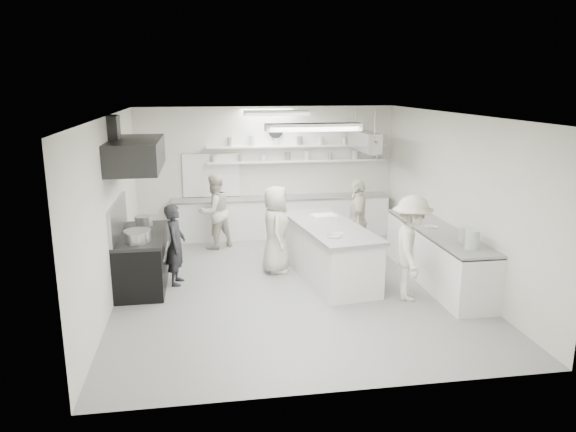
{
  "coord_description": "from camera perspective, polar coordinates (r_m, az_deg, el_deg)",
  "views": [
    {
      "loc": [
        -1.49,
        -9.01,
        3.52
      ],
      "look_at": [
        0.04,
        0.6,
        1.13
      ],
      "focal_mm": 33.81,
      "sensor_mm": 36.0,
      "label": 1
    }
  ],
  "objects": [
    {
      "name": "cook_stove",
      "position": [
        9.83,
        -11.74,
        -2.97
      ],
      "size": [
        0.41,
        0.57,
        1.46
      ],
      "primitive_type": "imported",
      "rotation": [
        0.0,
        0.0,
        1.44
      ],
      "color": "#26262A",
      "rests_on": "floor"
    },
    {
      "name": "wall_clock",
      "position": [
        12.63,
        -1.33,
        8.96
      ],
      "size": [
        0.32,
        0.05,
        0.32
      ],
      "primitive_type": "cylinder",
      "rotation": [
        1.57,
        0.0,
        0.0
      ],
      "color": "white",
      "rests_on": "wall_back"
    },
    {
      "name": "wall_left",
      "position": [
        9.35,
        -18.11,
        0.67
      ],
      "size": [
        0.04,
        7.0,
        3.0
      ],
      "primitive_type": "cube",
      "color": "silver",
      "rests_on": "floor"
    },
    {
      "name": "ceiling",
      "position": [
        9.14,
        0.36,
        10.63
      ],
      "size": [
        6.0,
        7.0,
        0.02
      ],
      "primitive_type": "cube",
      "color": "white",
      "rests_on": "wall_back"
    },
    {
      "name": "shelf_upper",
      "position": [
        12.65,
        1.0,
        7.38
      ],
      "size": [
        4.2,
        0.26,
        0.04
      ],
      "primitive_type": "cube",
      "color": "white",
      "rests_on": "wall_back"
    },
    {
      "name": "cook_right",
      "position": [
        9.14,
        12.81,
        -3.31
      ],
      "size": [
        0.96,
        1.28,
        1.76
      ],
      "primitive_type": "imported",
      "rotation": [
        0.0,
        0.0,
        1.27
      ],
      "color": "beige",
      "rests_on": "floor"
    },
    {
      "name": "pot_rack",
      "position": [
        11.99,
        8.01,
        7.85
      ],
      "size": [
        0.3,
        1.6,
        0.4
      ],
      "primitive_type": "cube",
      "color": "#A9A9A9",
      "rests_on": "ceiling"
    },
    {
      "name": "wall_back",
      "position": [
        12.76,
        -2.22,
        4.7
      ],
      "size": [
        6.0,
        0.04,
        3.0
      ],
      "primitive_type": "cube",
      "color": "silver",
      "rests_on": "floor"
    },
    {
      "name": "shelf_lower",
      "position": [
        12.69,
        0.99,
        5.81
      ],
      "size": [
        4.2,
        0.26,
        0.04
      ],
      "primitive_type": "cube",
      "color": "white",
      "rests_on": "wall_back"
    },
    {
      "name": "back_counter",
      "position": [
        12.71,
        -0.67,
        -0.11
      ],
      "size": [
        5.0,
        0.6,
        0.92
      ],
      "primitive_type": "cube",
      "color": "white",
      "rests_on": "floor"
    },
    {
      "name": "floor",
      "position": [
        9.79,
        0.33,
        -7.31
      ],
      "size": [
        6.0,
        7.0,
        0.02
      ],
      "primitive_type": "cube",
      "color": "#A1A1A1",
      "rests_on": "ground"
    },
    {
      "name": "pass_through_window",
      "position": [
        12.66,
        -8.08,
        4.27
      ],
      "size": [
        1.3,
        0.04,
        1.0
      ],
      "primitive_type": "cube",
      "color": "black",
      "rests_on": "wall_back"
    },
    {
      "name": "bowl_island_a",
      "position": [
        9.15,
        4.82,
        -2.29
      ],
      "size": [
        0.27,
        0.27,
        0.06
      ],
      "primitive_type": "imported",
      "rotation": [
        0.0,
        0.0,
        -0.08
      ],
      "color": "#A9A9A9",
      "rests_on": "prep_island"
    },
    {
      "name": "wall_front",
      "position": [
        6.05,
        5.77,
        -5.73
      ],
      "size": [
        6.0,
        0.04,
        3.0
      ],
      "primitive_type": "cube",
      "color": "silver",
      "rests_on": "floor"
    },
    {
      "name": "light_fixture_front",
      "position": [
        7.38,
        2.66,
        9.32
      ],
      "size": [
        1.3,
        0.25,
        0.1
      ],
      "primitive_type": "cube",
      "color": "white",
      "rests_on": "ceiling"
    },
    {
      "name": "wall_right",
      "position": [
        10.26,
        17.12,
        1.86
      ],
      "size": [
        0.04,
        7.0,
        3.0
      ],
      "primitive_type": "cube",
      "color": "silver",
      "rests_on": "floor"
    },
    {
      "name": "bowl_island_b",
      "position": [
        9.3,
        5.26,
        -2.02
      ],
      "size": [
        0.24,
        0.24,
        0.06
      ],
      "primitive_type": "imported",
      "rotation": [
        0.0,
        0.0,
        -0.2
      ],
      "color": "white",
      "rests_on": "prep_island"
    },
    {
      "name": "prep_island",
      "position": [
        10.04,
        4.32,
        -3.85
      ],
      "size": [
        1.34,
        2.71,
        0.96
      ],
      "primitive_type": "cube",
      "rotation": [
        0.0,
        0.0,
        0.15
      ],
      "color": "white",
      "rests_on": "floor"
    },
    {
      "name": "exhaust_hood",
      "position": [
        9.54,
        -15.74,
        6.28
      ],
      "size": [
        0.85,
        2.0,
        0.5
      ],
      "primitive_type": "cube",
      "color": "#252526",
      "rests_on": "wall_left"
    },
    {
      "name": "cook_island_left",
      "position": [
        10.23,
        -1.28,
        -1.41
      ],
      "size": [
        0.6,
        0.85,
        1.66
      ],
      "primitive_type": "imported",
      "rotation": [
        0.0,
        0.0,
        1.49
      ],
      "color": "beige",
      "rests_on": "floor"
    },
    {
      "name": "stove",
      "position": [
        9.96,
        -15.03,
        -4.62
      ],
      "size": [
        0.8,
        1.8,
        0.9
      ],
      "primitive_type": "cube",
      "color": "black",
      "rests_on": "floor"
    },
    {
      "name": "right_counter",
      "position": [
        10.2,
        15.42,
        -4.09
      ],
      "size": [
        0.74,
        3.3,
        0.94
      ],
      "primitive_type": "cube",
      "color": "white",
      "rests_on": "floor"
    },
    {
      "name": "bowl_right",
      "position": [
        10.13,
        14.77,
        -1.23
      ],
      "size": [
        0.27,
        0.27,
        0.06
      ],
      "primitive_type": "imported",
      "rotation": [
        0.0,
        0.0,
        0.17
      ],
      "color": "white",
      "rests_on": "right_counter"
    },
    {
      "name": "cook_island_right",
      "position": [
        11.01,
        7.32,
        -0.42
      ],
      "size": [
        0.67,
        1.05,
        1.66
      ],
      "primitive_type": "imported",
      "rotation": [
        0.0,
        0.0,
        -1.86
      ],
      "color": "beige",
      "rests_on": "floor"
    },
    {
      "name": "light_fixture_rear",
      "position": [
        10.92,
        -1.21,
        10.78
      ],
      "size": [
        1.3,
        0.25,
        0.1
      ],
      "primitive_type": "cube",
      "color": "white",
      "rests_on": "ceiling"
    },
    {
      "name": "stove_pot",
      "position": [
        9.36,
        -15.52,
        -2.13
      ],
      "size": [
        0.45,
        0.45,
        0.23
      ],
      "primitive_type": "cylinder",
      "color": "#A9A9A9",
      "rests_on": "stove"
    },
    {
      "name": "cook_back",
      "position": [
        11.83,
        -7.73,
        0.48
      ],
      "size": [
        1.0,
        0.95,
        1.63
      ],
      "primitive_type": "imported",
      "rotation": [
        0.0,
        0.0,
        -2.57
      ],
      "color": "beige",
      "rests_on": "floor"
    }
  ]
}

